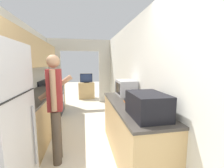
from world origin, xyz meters
TOP-DOWN VIEW (x-y plane):
  - wall_left at (-1.13, 2.28)m, footprint 0.38×7.38m
  - wall_right at (1.21, 1.89)m, footprint 0.06×7.38m
  - wall_far_with_doorway at (0.00, 5.01)m, footprint 2.76×0.06m
  - counter_left at (-0.88, 2.52)m, footprint 0.62×3.80m
  - counter_right at (0.88, 1.28)m, footprint 0.62×2.00m
  - range_oven at (-0.87, 3.89)m, footprint 0.66×0.80m
  - person at (-0.32, 1.37)m, footprint 0.55×0.39m
  - suitcase at (0.88, 0.66)m, footprint 0.40×0.60m
  - microwave at (0.98, 1.95)m, footprint 0.37×0.50m
  - book_stack at (0.89, 1.32)m, footprint 0.24×0.30m
  - tv_cabinet at (0.23, 5.77)m, footprint 0.70×0.42m
  - television at (0.23, 5.72)m, footprint 0.54×0.16m
  - knife at (-0.84, 4.48)m, footprint 0.18×0.31m

SIDE VIEW (x-z plane):
  - tv_cabinet at x=0.23m, z-range 0.00..0.73m
  - counter_right at x=0.88m, z-range 0.00..0.92m
  - counter_left at x=-0.88m, z-range 0.00..0.92m
  - range_oven at x=-0.87m, z-range -0.06..0.99m
  - person at x=-0.32m, z-range 0.07..1.77m
  - knife at x=-0.84m, z-range 0.91..0.93m
  - television at x=0.23m, z-range 0.72..1.13m
  - book_stack at x=0.89m, z-range 0.92..0.97m
  - suitcase at x=0.88m, z-range 0.92..1.21m
  - microwave at x=0.98m, z-range 0.92..1.23m
  - wall_right at x=1.21m, z-range 0.00..2.50m
  - wall_far_with_doorway at x=0.00m, z-range 0.17..2.67m
  - wall_left at x=-1.13m, z-range 0.24..2.74m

